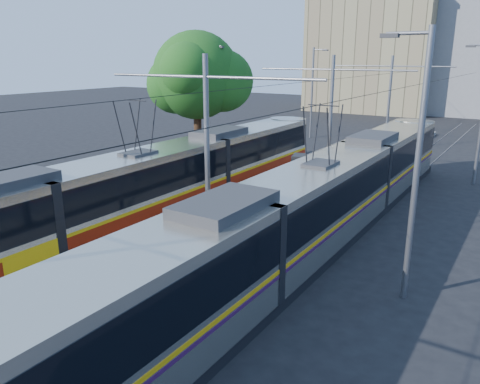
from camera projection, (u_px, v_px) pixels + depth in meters
The scene contains 12 objects.
ground at pixel (24, 348), 11.97m from camera, with size 160.00×160.00×0.00m, color black.
platform at pixel (306, 190), 25.67m from camera, with size 4.00×50.00×0.30m, color gray.
tactile_strip_left at pixel (283, 184), 26.38m from camera, with size 0.70×50.00×0.01m, color gray.
tactile_strip_right at pixel (331, 191), 24.88m from camera, with size 0.70×50.00×0.01m, color gray.
rails at pixel (306, 192), 25.71m from camera, with size 8.71×70.00×0.03m.
tram_left at pixel (140, 191), 19.86m from camera, with size 2.43×29.31×5.50m.
tram_right at pixel (319, 202), 17.86m from camera, with size 2.43×31.54×5.50m.
catenary at pixel (284, 115), 22.16m from camera, with size 9.20×70.00×7.00m.
street_lamps at pixel (337, 109), 27.78m from camera, with size 15.18×38.22×8.00m.
shelter at pixel (298, 176), 23.31m from camera, with size 0.88×1.15×2.25m.
tree at pixel (203, 77), 29.51m from camera, with size 6.06×5.61×8.81m.
building_left at pixel (375, 54), 63.57m from camera, with size 16.32×12.24×15.06m.
Camera 1 is at (10.28, -5.74, 7.18)m, focal length 35.00 mm.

